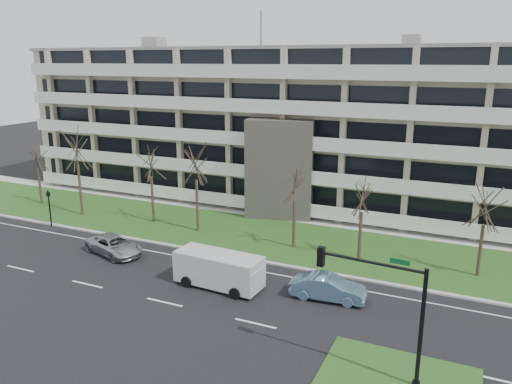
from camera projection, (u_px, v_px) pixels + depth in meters
The scene contains 19 objects.
ground at pixel (165, 302), 29.90m from camera, with size 160.00×160.00×0.00m, color black.
grass_verge at pixel (255, 235), 41.33m from camera, with size 90.00×10.00×0.06m, color #234E1A.
curb at pixel (227, 255), 36.92m from camera, with size 90.00×0.35×0.12m, color #B2B2AD.
sidewalk at pixel (279, 216), 46.17m from camera, with size 90.00×2.00×0.08m, color #B2B2AD.
grass_median at pixel (398, 381), 22.54m from camera, with size 7.00×5.00×0.06m, color #234E1A.
lane_edge_line at pixel (217, 263), 35.62m from camera, with size 90.00×0.12×0.01m, color white.
apartment_building at pixel (305, 126), 50.22m from camera, with size 60.50×15.10×18.75m.
silver_pickup at pixel (114, 245), 37.15m from camera, with size 2.28×4.95×1.38m, color #AAADB1.
blue_sedan at pixel (328, 288), 30.13m from camera, with size 1.58×4.54×1.49m, color #719EC4.
white_van at pixel (220, 267), 31.65m from camera, with size 5.78×2.59×2.20m.
traffic_signal at pixel (384, 301), 22.01m from camera, with size 5.06×0.73×5.86m.
pedestrian_signal at pixel (49, 203), 43.13m from camera, with size 0.36×0.31×3.20m.
tree_0 at pixel (36, 155), 49.18m from camera, with size 3.21×3.21×6.42m.
tree_1 at pixel (76, 145), 44.97m from camera, with size 4.25×4.25×8.50m.
tree_2 at pixel (150, 158), 43.22m from camera, with size 3.72×3.72×7.45m.
tree_3 at pixel (196, 160), 40.74m from camera, with size 3.97×3.97×7.93m.
tree_4 at pixel (295, 181), 37.30m from camera, with size 3.39×3.39×6.78m.
tree_5 at pixel (362, 193), 34.96m from camera, with size 3.23×3.23×6.46m.
tree_6 at pixel (486, 204), 32.24m from camera, with size 3.24×3.24×6.49m.
Camera 1 is at (16.24, -22.48, 14.10)m, focal length 35.00 mm.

